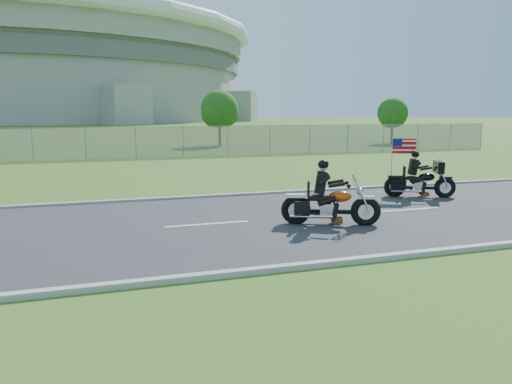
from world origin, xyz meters
name	(u,v)px	position (x,y,z in m)	size (l,w,h in m)	color
ground	(280,220)	(0.00, 0.00, 0.00)	(420.00, 420.00, 0.00)	#3C581B
road	(280,220)	(0.00, 0.00, 0.02)	(120.00, 8.00, 0.04)	#28282B
curb_north	(238,195)	(0.00, 4.05, 0.05)	(120.00, 0.18, 0.12)	#9E9B93
curb_south	(355,261)	(0.00, -4.05, 0.05)	(120.00, 0.18, 0.12)	#9E9B93
fence	(86,143)	(-5.00, 20.00, 1.00)	(60.00, 0.03, 2.00)	gray
stadium	(37,73)	(-20.00, 170.00, 15.58)	(140.40, 140.40, 29.20)	#A3A099
tree_fence_near	(220,111)	(6.04, 30.04, 2.97)	(3.52, 3.28, 4.75)	#382316
tree_fence_far	(393,115)	(22.04, 28.03, 2.64)	(3.08, 2.87, 4.20)	#382316
motorcycle_lead	(329,205)	(0.96, -0.98, 0.54)	(2.39, 1.30, 1.71)	black
motorcycle_follow	(420,182)	(5.77, 1.81, 0.55)	(2.23, 1.28, 1.99)	black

